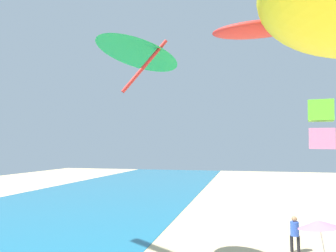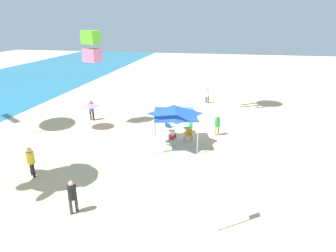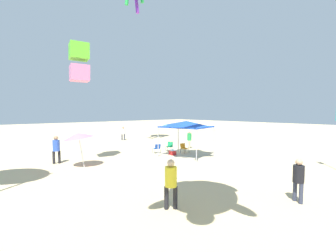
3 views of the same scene
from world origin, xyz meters
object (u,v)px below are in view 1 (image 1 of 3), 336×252
(kite_box_lime, at_px, (321,125))
(person_by_tent, at_px, (295,231))
(beach_umbrella, at_px, (319,224))
(kite_delta_green, at_px, (139,47))

(kite_box_lime, bearing_deg, person_by_tent, 52.22)
(beach_umbrella, height_order, person_by_tent, beach_umbrella)
(person_by_tent, distance_m, kite_delta_green, 12.75)
(kite_delta_green, bearing_deg, person_by_tent, -84.07)
(person_by_tent, relative_size, kite_box_lime, 0.78)
(person_by_tent, bearing_deg, kite_box_lime, -33.08)
(person_by_tent, bearing_deg, kite_delta_green, -128.49)
(beach_umbrella, distance_m, kite_delta_green, 11.88)
(person_by_tent, xyz_separation_m, kite_box_lime, (-1.41, -1.19, 5.70))
(beach_umbrella, height_order, kite_box_lime, kite_box_lime)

